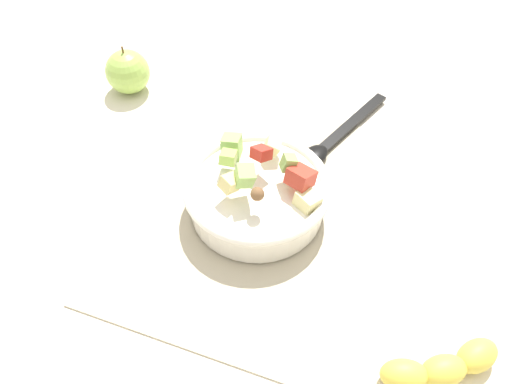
{
  "coord_description": "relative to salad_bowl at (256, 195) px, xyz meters",
  "views": [
    {
      "loc": [
        0.44,
        0.16,
        0.58
      ],
      "look_at": [
        0.0,
        0.01,
        0.05
      ],
      "focal_mm": 35.06,
      "sensor_mm": 36.0,
      "label": 1
    }
  ],
  "objects": [
    {
      "name": "salad_bowl",
      "position": [
        0.0,
        0.0,
        0.0
      ],
      "size": [
        0.21,
        0.21,
        0.11
      ],
      "color": "white",
      "rests_on": "placemat"
    },
    {
      "name": "ground_plane",
      "position": [
        -0.0,
        -0.01,
        -0.04
      ],
      "size": [
        2.4,
        2.4,
        0.0
      ],
      "primitive_type": "plane",
      "color": "silver"
    },
    {
      "name": "whole_apple",
      "position": [
        -0.2,
        -0.32,
        -0.0
      ],
      "size": [
        0.08,
        0.08,
        0.09
      ],
      "color": "#9EC656",
      "rests_on": "ground_plane"
    },
    {
      "name": "serving_spoon",
      "position": [
        -0.18,
        0.07,
        -0.03
      ],
      "size": [
        0.23,
        0.11,
        0.01
      ],
      "color": "black",
      "rests_on": "placemat"
    },
    {
      "name": "placemat",
      "position": [
        -0.0,
        -0.01,
        -0.04
      ],
      "size": [
        0.46,
        0.34,
        0.01
      ],
      "primitive_type": "cube",
      "color": "#BCB299",
      "rests_on": "ground_plane"
    },
    {
      "name": "banana_whole",
      "position": [
        0.16,
        0.28,
        -0.02
      ],
      "size": [
        0.11,
        0.14,
        0.04
      ],
      "color": "yellow",
      "rests_on": "ground_plane"
    }
  ]
}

